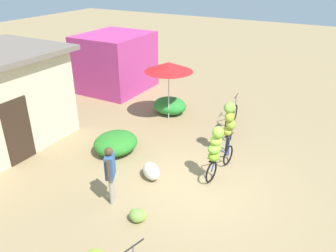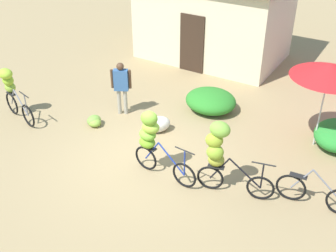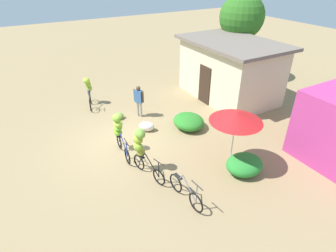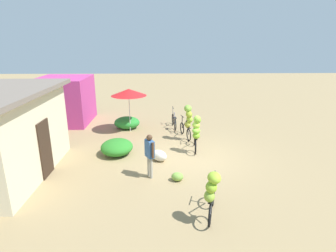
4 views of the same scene
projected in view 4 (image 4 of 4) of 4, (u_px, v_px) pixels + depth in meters
ground_plane at (192, 156)px, 11.54m from camera, size 60.00×60.00×0.00m
shop_pink at (65, 100)px, 16.05m from camera, size 3.20×2.80×2.62m
hedge_bush_front_left at (117, 147)px, 11.69m from camera, size 1.50×1.34×0.63m
hedge_bush_front_right at (127, 123)px, 15.11m from camera, size 1.16×1.38×0.65m
market_umbrella at (129, 92)px, 14.11m from camera, size 1.81×1.81×2.27m
bicycle_leftmost at (212, 192)px, 7.19m from camera, size 1.57×0.56×1.46m
bicycle_near_pile at (196, 131)px, 11.74m from camera, size 1.71×0.43×1.64m
bicycle_center_loaded at (188, 119)px, 13.21m from camera, size 1.66×0.57×1.74m
bicycle_by_shop at (174, 121)px, 15.27m from camera, size 1.67×0.21×1.03m
banana_pile_on_ground at (178, 177)px, 9.53m from camera, size 0.50×0.50×0.29m
produce_sack at (159, 155)px, 11.08m from camera, size 0.78×0.82×0.44m
person_vendor at (150, 152)px, 9.53m from camera, size 0.52×0.37×1.58m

